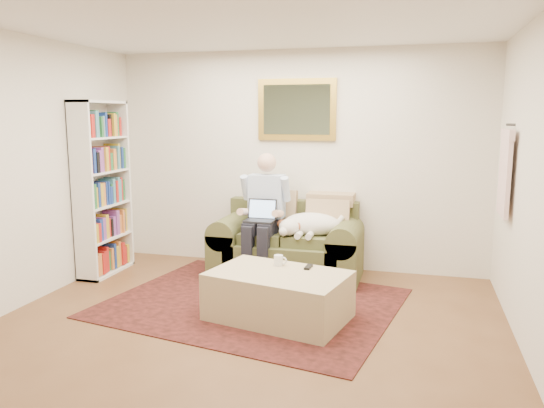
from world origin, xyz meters
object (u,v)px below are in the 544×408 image
at_px(sofa, 287,251).
at_px(seated_man, 263,217).
at_px(laptop, 261,215).
at_px(sleeping_dog, 312,224).
at_px(bookshelf, 102,189).
at_px(ottoman, 279,296).
at_px(coffee_mug, 278,260).

relative_size(sofa, seated_man, 1.19).
height_order(sofa, laptop, laptop).
bearing_deg(sleeping_dog, bookshelf, -171.55).
bearing_deg(sleeping_dog, ottoman, -92.91).
height_order(seated_man, laptop, seated_man).
xyz_separation_m(sofa, bookshelf, (-2.10, -0.44, 0.71)).
bearing_deg(ottoman, bookshelf, 159.55).
xyz_separation_m(laptop, bookshelf, (-1.84, -0.22, 0.26)).
bearing_deg(sofa, laptop, -138.98).
distance_m(sofa, laptop, 0.56).
xyz_separation_m(seated_man, sleeping_dog, (0.55, 0.07, -0.06)).
distance_m(sofa, seated_man, 0.51).
bearing_deg(sleeping_dog, laptop, -166.36).
distance_m(laptop, bookshelf, 1.88).
distance_m(seated_man, sleeping_dog, 0.56).
relative_size(seated_man, sleeping_dog, 2.04).
bearing_deg(bookshelf, laptop, 6.87).
distance_m(sofa, bookshelf, 2.26).
bearing_deg(seated_man, sofa, 31.45).
xyz_separation_m(coffee_mug, bookshelf, (-2.28, 0.65, 0.51)).
distance_m(ottoman, bookshelf, 2.61).
height_order(laptop, bookshelf, bookshelf).
distance_m(seated_man, ottoman, 1.35).
distance_m(sleeping_dog, ottoman, 1.30).
height_order(ottoman, bookshelf, bookshelf).
height_order(seated_man, bookshelf, bookshelf).
relative_size(sofa, laptop, 5.15).
bearing_deg(ottoman, sleeping_dog, 87.09).
bearing_deg(laptop, ottoman, -65.83).
bearing_deg(bookshelf, sleeping_dog, 8.45).
relative_size(laptop, sleeping_dog, 0.47).
relative_size(sleeping_dog, ottoman, 0.57).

